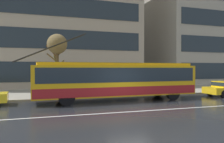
{
  "coord_description": "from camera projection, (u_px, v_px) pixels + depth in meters",
  "views": [
    {
      "loc": [
        -5.38,
        -12.63,
        2.35
      ],
      "look_at": [
        -0.09,
        3.47,
        2.12
      ],
      "focal_mm": 36.69,
      "sensor_mm": 36.0,
      "label": 1
    }
  ],
  "objects": [
    {
      "name": "sidewalk_slab",
      "position": [
        94.0,
        91.0,
        22.91
      ],
      "size": [
        80.0,
        10.0,
        0.14
      ],
      "primitive_type": "cube",
      "color": "gray",
      "rests_on": "ground_plane"
    },
    {
      "name": "ground_plane",
      "position": [
        131.0,
        108.0,
        13.71
      ],
      "size": [
        160.0,
        160.0,
        0.0
      ],
      "primitive_type": "plane",
      "color": "#212328"
    },
    {
      "name": "lane_centre_line",
      "position": [
        140.0,
        111.0,
        12.57
      ],
      "size": [
        72.0,
        0.14,
        0.01
      ],
      "primitive_type": "cube",
      "color": "silver",
      "rests_on": "ground_plane"
    },
    {
      "name": "pedestrian_at_shelter",
      "position": [
        115.0,
        74.0,
        20.87
      ],
      "size": [
        1.33,
        1.33,
        2.04
      ],
      "color": "#4F534C",
      "rests_on": "sidewalk_slab"
    },
    {
      "name": "street_tree_bare",
      "position": [
        57.0,
        45.0,
        20.0
      ],
      "size": [
        1.84,
        2.04,
        5.24
      ],
      "color": "brown",
      "rests_on": "sidewalk_slab"
    },
    {
      "name": "office_tower_corner_right",
      "position": [
        214.0,
        18.0,
        40.12
      ],
      "size": [
        24.9,
        14.47,
        22.42
      ],
      "color": "gray",
      "rests_on": "ground_plane"
    },
    {
      "name": "pedestrian_approaching_curb",
      "position": [
        87.0,
        77.0,
        18.26
      ],
      "size": [
        0.99,
        0.99,
        1.96
      ],
      "color": "#2D364A",
      "rests_on": "sidewalk_slab"
    },
    {
      "name": "trolleybus",
      "position": [
        117.0,
        80.0,
        16.68
      ],
      "size": [
        12.99,
        2.81,
        4.77
      ],
      "color": "gold",
      "rests_on": "ground_plane"
    },
    {
      "name": "pedestrian_walking_past",
      "position": [
        125.0,
        76.0,
        20.47
      ],
      "size": [
        1.25,
        1.25,
        1.97
      ],
      "color": "#261A2E",
      "rests_on": "sidewalk_slab"
    },
    {
      "name": "office_tower_corner_left",
      "position": [
        37.0,
        19.0,
        31.84
      ],
      "size": [
        25.81,
        15.81,
        18.56
      ],
      "color": "#A19585",
      "rests_on": "ground_plane"
    }
  ]
}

